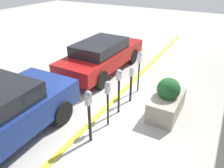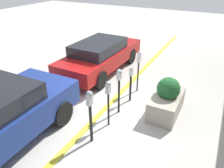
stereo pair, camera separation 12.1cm
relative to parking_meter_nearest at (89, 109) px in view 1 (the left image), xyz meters
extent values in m
plane|color=#ADAAA3|center=(1.57, 0.33, -1.01)|extent=(40.00, 40.00, 0.00)
cube|color=gold|center=(1.57, 0.41, -0.99)|extent=(19.00, 0.16, 0.04)
cylinder|color=black|center=(0.00, 0.00, -0.44)|extent=(0.08, 0.08, 1.15)
cube|color=#B7B7BC|center=(0.00, 0.00, 0.28)|extent=(0.18, 0.09, 0.30)
sphere|color=gray|center=(0.00, 0.00, 0.43)|extent=(0.15, 0.15, 0.15)
cylinder|color=black|center=(0.80, -0.07, -0.48)|extent=(0.06, 0.06, 1.08)
cube|color=#B7B7BC|center=(0.80, -0.07, 0.21)|extent=(0.16, 0.09, 0.29)
sphere|color=gray|center=(0.80, -0.07, 0.35)|extent=(0.14, 0.14, 0.14)
cylinder|color=black|center=(1.51, -0.05, -0.43)|extent=(0.07, 0.07, 1.17)
cube|color=#B7B7BC|center=(1.51, -0.05, 0.28)|extent=(0.19, 0.09, 0.24)
sphere|color=gray|center=(1.51, -0.05, 0.40)|extent=(0.16, 0.16, 0.16)
cylinder|color=black|center=(2.32, -0.09, -0.54)|extent=(0.08, 0.08, 0.96)
cube|color=#B7B7BC|center=(2.32, -0.09, 0.06)|extent=(0.15, 0.09, 0.24)
sphere|color=gray|center=(2.32, -0.09, 0.18)|extent=(0.12, 0.12, 0.12)
cylinder|color=black|center=(3.07, -0.06, -0.43)|extent=(0.05, 0.05, 1.16)
cube|color=#B7B7BC|center=(3.07, -0.06, 0.30)|extent=(0.16, 0.09, 0.31)
sphere|color=gray|center=(3.07, -0.06, 0.46)|extent=(0.14, 0.14, 0.14)
cube|color=#A39989|center=(2.17, -1.39, -0.69)|extent=(1.59, 0.82, 0.65)
sphere|color=#1E5628|center=(2.17, -1.39, -0.14)|extent=(0.70, 0.70, 0.70)
cylinder|color=black|center=(0.22, 1.15, -0.65)|extent=(0.73, 0.24, 0.73)
cylinder|color=black|center=(0.22, 2.97, -0.65)|extent=(0.73, 0.24, 0.73)
cube|color=maroon|center=(4.02, 2.04, -0.36)|extent=(4.67, 1.81, 0.59)
cube|color=black|center=(3.83, 2.04, 0.16)|extent=(2.44, 1.57, 0.44)
cylinder|color=black|center=(5.46, 1.24, -0.65)|extent=(0.72, 0.21, 0.72)
cylinder|color=black|center=(5.46, 2.83, -0.65)|extent=(0.72, 0.21, 0.72)
cylinder|color=black|center=(2.58, 1.24, -0.65)|extent=(0.72, 0.21, 0.72)
cylinder|color=black|center=(2.58, 2.83, -0.65)|extent=(0.72, 0.21, 0.72)
camera|label=1|loc=(-3.63, -2.66, 3.07)|focal=35.00mm
camera|label=2|loc=(-3.69, -2.55, 3.07)|focal=35.00mm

